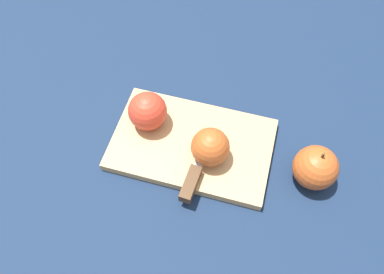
{
  "coord_description": "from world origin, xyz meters",
  "views": [
    {
      "loc": [
        0.13,
        -0.36,
        0.69
      ],
      "look_at": [
        0.0,
        0.0,
        0.04
      ],
      "focal_mm": 35.0,
      "sensor_mm": 36.0,
      "label": 1
    }
  ],
  "objects_px": {
    "apple_half_right": "(210,147)",
    "apple_whole": "(315,168)",
    "apple_half_left": "(147,111)",
    "knife": "(192,181)"
  },
  "relations": [
    {
      "from": "apple_half_right",
      "to": "knife",
      "type": "distance_m",
      "value": 0.07
    },
    {
      "from": "knife",
      "to": "apple_whole",
      "type": "distance_m",
      "value": 0.24
    },
    {
      "from": "apple_half_left",
      "to": "apple_whole",
      "type": "height_order",
      "value": "apple_half_left"
    },
    {
      "from": "knife",
      "to": "apple_whole",
      "type": "bearing_deg",
      "value": -65.26
    },
    {
      "from": "apple_half_left",
      "to": "knife",
      "type": "distance_m",
      "value": 0.17
    },
    {
      "from": "apple_half_right",
      "to": "apple_whole",
      "type": "distance_m",
      "value": 0.2
    },
    {
      "from": "apple_half_left",
      "to": "knife",
      "type": "xyz_separation_m",
      "value": [
        0.13,
        -0.1,
        -0.03
      ]
    },
    {
      "from": "apple_whole",
      "to": "knife",
      "type": "bearing_deg",
      "value": -154.81
    },
    {
      "from": "apple_half_left",
      "to": "apple_whole",
      "type": "xyz_separation_m",
      "value": [
        0.35,
        -0.0,
        -0.02
      ]
    },
    {
      "from": "apple_half_right",
      "to": "knife",
      "type": "height_order",
      "value": "apple_half_right"
    }
  ]
}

